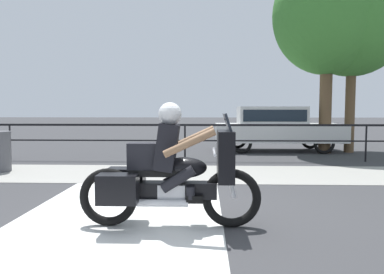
{
  "coord_description": "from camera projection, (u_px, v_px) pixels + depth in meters",
  "views": [
    {
      "loc": [
        0.59,
        -5.08,
        1.49
      ],
      "look_at": [
        0.37,
        0.94,
        1.03
      ],
      "focal_mm": 35.0,
      "sensor_mm": 36.0,
      "label": 1
    }
  ],
  "objects": [
    {
      "name": "ground_plane",
      "position": [
        163.0,
        216.0,
        5.19
      ],
      "size": [
        120.0,
        120.0,
        0.0
      ],
      "primitive_type": "plane",
      "color": "#38383A"
    },
    {
      "name": "sidewalk_band",
      "position": [
        180.0,
        174.0,
        8.58
      ],
      "size": [
        44.0,
        2.4,
        0.01
      ],
      "primitive_type": "cube",
      "color": "#99968E",
      "rests_on": "ground"
    },
    {
      "name": "crosswalk_band",
      "position": [
        118.0,
        220.0,
        5.01
      ],
      "size": [
        2.79,
        6.0,
        0.01
      ],
      "primitive_type": "cube",
      "color": "silver",
      "rests_on": "ground"
    },
    {
      "name": "fence_railing",
      "position": [
        185.0,
        132.0,
        10.67
      ],
      "size": [
        36.0,
        0.05,
        1.06
      ],
      "color": "black",
      "rests_on": "ground"
    },
    {
      "name": "motorcycle",
      "position": [
        170.0,
        173.0,
        4.69
      ],
      "size": [
        2.3,
        0.76,
        1.57
      ],
      "rotation": [
        0.0,
        0.0,
        -0.08
      ],
      "color": "black",
      "rests_on": "ground"
    },
    {
      "name": "parked_car",
      "position": [
        275.0,
        126.0,
        13.13
      ],
      "size": [
        4.38,
        1.78,
        1.57
      ],
      "rotation": [
        0.0,
        0.0,
        -0.03
      ],
      "color": "silver",
      "rests_on": "ground"
    },
    {
      "name": "tree_behind_sign",
      "position": [
        353.0,
        13.0,
        12.49
      ],
      "size": [
        3.85,
        3.85,
        6.81
      ],
      "color": "brown",
      "rests_on": "ground"
    },
    {
      "name": "tree_behind_car",
      "position": [
        328.0,
        15.0,
        12.33
      ],
      "size": [
        3.6,
        3.6,
        6.58
      ],
      "color": "brown",
      "rests_on": "ground"
    }
  ]
}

